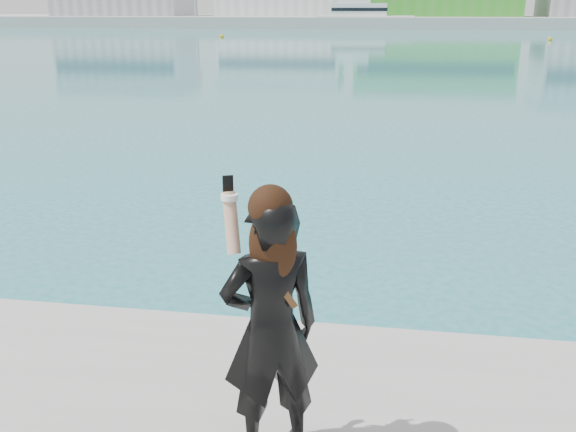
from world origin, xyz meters
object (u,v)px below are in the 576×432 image
motor_yacht (361,16)px  woman (271,322)px  buoy_far (222,38)px  buoy_near (550,41)px

motor_yacht → woman: motor_yacht is taller
buoy_far → buoy_near: bearing=-2.1°
motor_yacht → buoy_far: (-15.77, -35.64, -2.22)m
woman → motor_yacht: bearing=-112.3°
buoy_near → woman: (-18.40, -76.95, 1.76)m
motor_yacht → buoy_far: size_ratio=34.55×
buoy_near → buoy_far: (-39.50, 1.47, 0.00)m
motor_yacht → buoy_near: (23.73, -37.12, -2.22)m
buoy_far → woman: bearing=-74.9°
buoy_far → motor_yacht: bearing=66.1°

